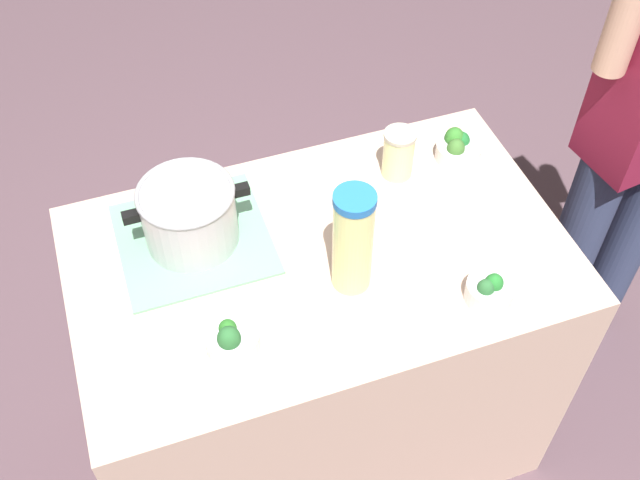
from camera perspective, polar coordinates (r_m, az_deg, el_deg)
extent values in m
plane|color=#584149|center=(2.57, 0.00, -13.71)|extent=(8.00, 8.00, 0.00)
cube|color=#CEAD97|center=(2.18, 0.00, -8.44)|extent=(1.19, 0.73, 0.88)
cube|color=#6FAA85|center=(1.88, -9.40, 0.08)|extent=(0.36, 0.35, 0.01)
cylinder|color=#B7B7BC|center=(1.82, -9.72, 1.78)|extent=(0.22, 0.22, 0.16)
torus|color=#99999E|center=(1.76, -10.05, 3.50)|extent=(0.23, 0.23, 0.01)
cube|color=black|center=(1.78, -13.91, 1.69)|extent=(0.04, 0.02, 0.02)
cube|color=black|center=(1.80, -5.92, 3.74)|extent=(0.04, 0.02, 0.02)
cylinder|color=#E2E990|center=(1.68, 2.45, -0.29)|extent=(0.09, 0.09, 0.26)
cylinder|color=blue|center=(1.57, 2.62, 3.04)|extent=(0.09, 0.09, 0.02)
ellipsoid|color=yellow|center=(1.62, 2.98, 1.60)|extent=(0.04, 0.04, 0.01)
cylinder|color=beige|center=(1.98, 5.85, 6.31)|extent=(0.08, 0.08, 0.13)
cylinder|color=#B2AD99|center=(1.93, 6.01, 7.79)|extent=(0.08, 0.08, 0.01)
cylinder|color=silver|center=(2.07, 10.27, 6.51)|extent=(0.12, 0.12, 0.05)
ellipsoid|color=#3C6D2D|center=(2.04, 10.09, 6.74)|extent=(0.05, 0.05, 0.05)
ellipsoid|color=#1F682C|center=(2.07, 10.46, 7.27)|extent=(0.05, 0.05, 0.05)
ellipsoid|color=#317428|center=(2.06, 9.98, 7.52)|extent=(0.05, 0.05, 0.06)
cylinder|color=silver|center=(1.66, -6.54, -7.42)|extent=(0.12, 0.12, 0.05)
ellipsoid|color=#296E24|center=(1.65, -6.89, -6.57)|extent=(0.04, 0.04, 0.05)
ellipsoid|color=#2A6530|center=(1.63, -6.80, -7.30)|extent=(0.05, 0.05, 0.06)
cylinder|color=silver|center=(1.77, 12.52, -3.76)|extent=(0.11, 0.11, 0.05)
ellipsoid|color=#25762C|center=(1.75, 12.85, -3.14)|extent=(0.04, 0.04, 0.05)
ellipsoid|color=#2B6432|center=(1.74, 12.26, -3.52)|extent=(0.04, 0.04, 0.05)
cylinder|color=#364162|center=(2.51, 18.11, -1.44)|extent=(0.14, 0.14, 0.87)
cylinder|color=#364162|center=(2.62, 21.74, -0.28)|extent=(0.14, 0.14, 0.87)
cylinder|color=tan|center=(1.88, 21.95, 15.43)|extent=(0.08, 0.08, 0.30)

